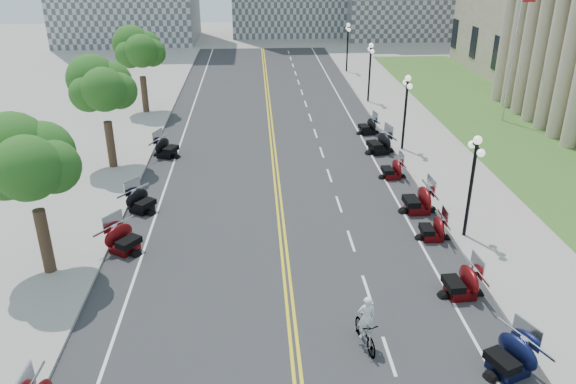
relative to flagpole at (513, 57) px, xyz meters
name	(u,v)px	position (x,y,z in m)	size (l,w,h in m)	color
ground	(288,292)	(-18.00, -22.00, -5.00)	(160.00, 160.00, 0.00)	gray
road	(278,190)	(-18.00, -12.00, -5.00)	(16.00, 90.00, 0.01)	#333335
centerline_yellow_a	(276,190)	(-18.12, -12.00, -4.99)	(0.12, 90.00, 0.00)	yellow
centerline_yellow_b	(280,190)	(-17.88, -12.00, -4.99)	(0.12, 90.00, 0.00)	yellow
edge_line_north	(389,188)	(-11.60, -12.00, -4.99)	(0.12, 90.00, 0.00)	white
edge_line_south	(163,193)	(-24.40, -12.00, -4.99)	(0.12, 90.00, 0.00)	white
lane_dash_5	(389,356)	(-14.80, -26.00, -4.99)	(0.12, 2.00, 0.00)	white
lane_dash_6	(367,289)	(-14.80, -22.00, -4.99)	(0.12, 2.00, 0.00)	white
lane_dash_7	(351,241)	(-14.80, -18.00, -4.99)	(0.12, 2.00, 0.00)	white
lane_dash_8	(339,204)	(-14.80, -14.00, -4.99)	(0.12, 2.00, 0.00)	white
lane_dash_9	(329,175)	(-14.80, -10.00, -4.99)	(0.12, 2.00, 0.00)	white
lane_dash_10	(322,152)	(-14.80, -6.00, -4.99)	(0.12, 2.00, 0.00)	white
lane_dash_11	(315,133)	(-14.80, -2.00, -4.99)	(0.12, 2.00, 0.00)	white
lane_dash_12	(310,117)	(-14.80, 2.00, -4.99)	(0.12, 2.00, 0.00)	white
lane_dash_13	(306,104)	(-14.80, 6.00, -4.99)	(0.12, 2.00, 0.00)	white
lane_dash_14	(302,92)	(-14.80, 10.00, -4.99)	(0.12, 2.00, 0.00)	white
lane_dash_15	(298,82)	(-14.80, 14.00, -4.99)	(0.12, 2.00, 0.00)	white
lane_dash_16	(296,73)	(-14.80, 18.00, -4.99)	(0.12, 2.00, 0.00)	white
lane_dash_17	(293,65)	(-14.80, 22.00, -4.99)	(0.12, 2.00, 0.00)	white
lane_dash_18	(291,58)	(-14.80, 26.00, -4.99)	(0.12, 2.00, 0.00)	white
lane_dash_19	(289,52)	(-14.80, 30.00, -4.99)	(0.12, 2.00, 0.00)	white
sidewalk_north	(460,185)	(-7.50, -12.00, -4.92)	(5.00, 90.00, 0.15)	#9E9991
sidewalk_south	(89,194)	(-28.50, -12.00, -4.92)	(5.00, 90.00, 0.15)	#9E9991
lawn	(518,138)	(-0.50, -4.00, -4.95)	(9.00, 60.00, 0.10)	#356023
street_lamp_2	(471,188)	(-9.40, -18.00, -2.40)	(0.50, 1.20, 4.90)	black
street_lamp_3	(405,113)	(-9.40, -6.00, -2.40)	(0.50, 1.20, 4.90)	black
street_lamp_4	(370,73)	(-9.40, 6.00, -2.40)	(0.50, 1.20, 4.90)	black
street_lamp_5	(347,48)	(-9.40, 18.00, -2.40)	(0.50, 1.20, 4.90)	black
flagpole	(513,57)	(0.00, 0.00, 0.00)	(1.10, 0.20, 10.00)	silver
tree_2	(30,170)	(-28.00, -20.00, -0.25)	(4.80, 4.80, 9.20)	#235619
tree_3	(104,93)	(-28.00, -8.00, -0.25)	(4.80, 4.80, 9.20)	#235619
tree_4	(140,54)	(-28.00, 4.00, -0.25)	(4.80, 4.80, 9.20)	#235619
motorcycle_n_4	(510,354)	(-11.10, -26.98, -4.28)	(2.05, 2.05, 1.43)	black
motorcycle_n_5	(462,280)	(-11.19, -22.63, -4.30)	(2.01, 2.01, 1.40)	#590A0C
motorcycle_n_6	(433,227)	(-10.94, -18.01, -4.37)	(1.79, 1.79, 1.25)	#590A0C
motorcycle_n_7	(418,198)	(-10.87, -15.12, -4.23)	(2.19, 2.19, 1.53)	#590A0C
motorcycle_n_8	(392,168)	(-11.15, -10.55, -4.37)	(1.79, 1.79, 1.25)	#590A0C
motorcycle_n_9	(380,142)	(-11.02, -6.31, -4.24)	(2.18, 2.18, 1.52)	black
motorcycle_n_10	(368,125)	(-11.02, -2.29, -4.35)	(1.85, 1.85, 1.29)	black
motorcycle_s_6	(123,237)	(-25.24, -18.31, -4.29)	(2.02, 2.02, 1.42)	#590A0C
motorcycle_s_7	(141,200)	(-25.17, -14.22, -4.34)	(1.90, 1.90, 1.33)	black
motorcycle_s_9	(166,147)	(-24.96, -6.19, -4.30)	(2.01, 2.01, 1.41)	black
bicycle	(365,332)	(-15.54, -25.41, -4.42)	(0.54, 1.92, 1.15)	#A51414
cyclist_rider	(368,298)	(-15.54, -25.41, -3.00)	(0.62, 0.40, 1.69)	silver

